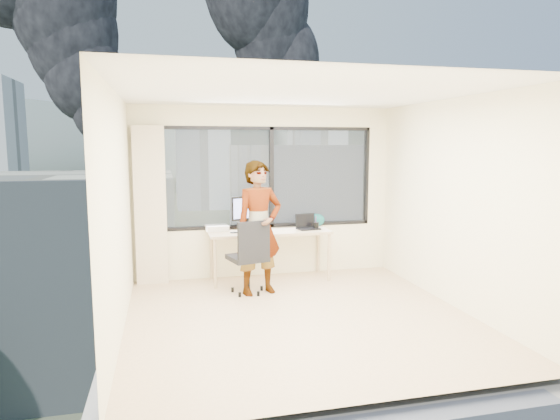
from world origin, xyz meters
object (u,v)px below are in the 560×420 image
object	(u,v)px
chair	(247,256)
handbag	(317,220)
desk	(270,255)
monitor	(247,213)
laptop	(308,222)
game_console	(217,228)
person	(259,228)

from	to	relation	value
chair	handbag	world-z (taller)	chair
desk	monitor	world-z (taller)	monitor
handbag	monitor	bearing A→B (deg)	164.72
chair	laptop	bearing A→B (deg)	13.76
desk	game_console	world-z (taller)	game_console
handbag	chair	bearing A→B (deg)	-166.21
person	monitor	distance (m)	0.77
desk	game_console	distance (m)	0.90
person	game_console	size ratio (longest dim) A/B	5.53
desk	handbag	distance (m)	0.95
desk	chair	world-z (taller)	chair
desk	monitor	bearing A→B (deg)	155.72
desk	monitor	xyz separation A→B (m)	(-0.32, 0.15, 0.64)
chair	laptop	size ratio (longest dim) A/B	3.05
person	game_console	world-z (taller)	person
monitor	laptop	distance (m)	0.95
chair	handbag	xyz separation A→B (m)	(1.24, 0.79, 0.33)
laptop	monitor	bearing A→B (deg)	160.49
monitor	handbag	world-z (taller)	monitor
chair	game_console	distance (m)	0.90
desk	person	bearing A→B (deg)	-114.50
handbag	game_console	bearing A→B (deg)	161.16
desk	laptop	bearing A→B (deg)	-1.34
chair	person	xyz separation A→B (m)	(0.16, -0.04, 0.38)
chair	game_console	size ratio (longest dim) A/B	3.19
person	laptop	distance (m)	1.07
chair	person	distance (m)	0.42
person	monitor	xyz separation A→B (m)	(-0.04, 0.76, 0.10)
monitor	game_console	size ratio (longest dim) A/B	1.59
monitor	person	bearing A→B (deg)	-107.24
monitor	game_console	xyz separation A→B (m)	(-0.44, 0.07, -0.22)
monitor	desk	bearing A→B (deg)	-44.56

